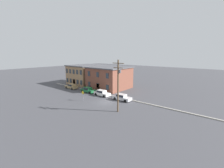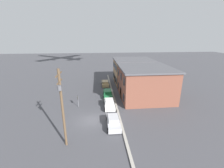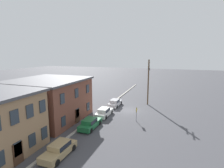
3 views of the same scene
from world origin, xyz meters
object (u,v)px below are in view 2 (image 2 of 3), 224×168
at_px(car_green, 108,93).
at_px(car_silver, 113,121).
at_px(car_tan, 105,83).
at_px(utility_pole, 62,105).
at_px(caution_sign, 78,99).
at_px(car_white, 109,103).

relative_size(car_green, car_silver, 1.00).
distance_m(car_tan, utility_pole, 23.67).
xyz_separation_m(car_tan, caution_sign, (12.22, -5.67, 0.84)).
xyz_separation_m(car_green, car_silver, (11.48, 0.06, 0.00)).
bearing_deg(car_silver, car_white, -179.00).
bearing_deg(car_green, utility_pole, -22.04).
height_order(car_green, utility_pole, utility_pole).
xyz_separation_m(car_white, caution_sign, (-0.49, -5.75, 0.84)).
bearing_deg(car_tan, car_green, 0.93).
bearing_deg(car_tan, caution_sign, -24.90).
xyz_separation_m(car_silver, caution_sign, (-6.65, -5.86, 0.84)).
relative_size(car_tan, car_green, 1.00).
bearing_deg(caution_sign, car_silver, 41.35).
relative_size(car_tan, car_silver, 1.00).
bearing_deg(utility_pole, car_white, 148.13).
height_order(car_green, car_white, same).
bearing_deg(car_white, car_tan, -179.65).
bearing_deg(car_green, caution_sign, -50.19).
height_order(car_white, caution_sign, caution_sign).
distance_m(caution_sign, utility_pole, 10.89).
bearing_deg(car_white, caution_sign, -94.86).
xyz_separation_m(car_tan, car_silver, (18.87, 0.18, 0.00)).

